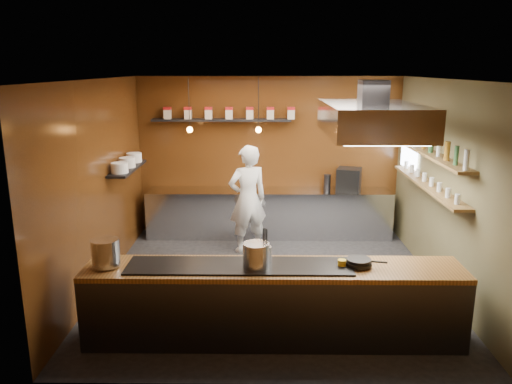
{
  "coord_description": "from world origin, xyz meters",
  "views": [
    {
      "loc": [
        -0.15,
        -6.98,
        3.16
      ],
      "look_at": [
        -0.23,
        0.4,
        1.31
      ],
      "focal_mm": 35.0,
      "sensor_mm": 36.0,
      "label": 1
    }
  ],
  "objects_px": {
    "stockpot_small": "(256,255)",
    "espresso_machine": "(349,179)",
    "stockpot_large": "(106,252)",
    "chef": "(248,199)",
    "extractor_hood": "(372,119)"
  },
  "relations": [
    {
      "from": "extractor_hood",
      "to": "chef",
      "type": "bearing_deg",
      "value": 134.34
    },
    {
      "from": "stockpot_small",
      "to": "espresso_machine",
      "type": "xyz_separation_m",
      "value": [
        1.7,
        3.82,
        0.03
      ]
    },
    {
      "from": "extractor_hood",
      "to": "stockpot_large",
      "type": "relative_size",
      "value": 6.21
    },
    {
      "from": "extractor_hood",
      "to": "stockpot_large",
      "type": "bearing_deg",
      "value": -159.24
    },
    {
      "from": "stockpot_large",
      "to": "stockpot_small",
      "type": "bearing_deg",
      "value": -1.02
    },
    {
      "from": "stockpot_small",
      "to": "espresso_machine",
      "type": "height_order",
      "value": "espresso_machine"
    },
    {
      "from": "stockpot_small",
      "to": "stockpot_large",
      "type": "bearing_deg",
      "value": 178.98
    },
    {
      "from": "stockpot_small",
      "to": "chef",
      "type": "bearing_deg",
      "value": 93.44
    },
    {
      "from": "extractor_hood",
      "to": "stockpot_small",
      "type": "distance_m",
      "value": 2.42
    },
    {
      "from": "extractor_hood",
      "to": "stockpot_small",
      "type": "height_order",
      "value": "extractor_hood"
    },
    {
      "from": "chef",
      "to": "extractor_hood",
      "type": "bearing_deg",
      "value": 111.52
    },
    {
      "from": "stockpot_large",
      "to": "espresso_machine",
      "type": "bearing_deg",
      "value": 47.88
    },
    {
      "from": "stockpot_large",
      "to": "extractor_hood",
      "type": "bearing_deg",
      "value": 20.76
    },
    {
      "from": "stockpot_small",
      "to": "espresso_machine",
      "type": "distance_m",
      "value": 4.18
    },
    {
      "from": "espresso_machine",
      "to": "chef",
      "type": "xyz_separation_m",
      "value": [
        -1.88,
        -0.84,
        -0.17
      ]
    }
  ]
}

